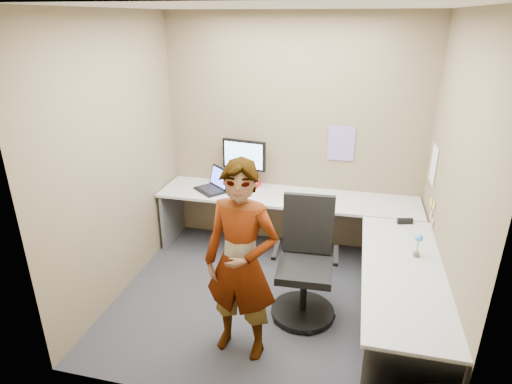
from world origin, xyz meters
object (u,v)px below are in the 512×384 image
(desk, at_px, (320,235))
(person, at_px, (241,263))
(office_chair, at_px, (305,270))
(monitor, at_px, (244,157))

(desk, relative_size, person, 1.77)
(desk, relative_size, office_chair, 2.65)
(monitor, xyz_separation_m, office_chair, (0.91, -1.24, -0.64))
(monitor, relative_size, person, 0.32)
(monitor, distance_m, office_chair, 1.66)
(desk, xyz_separation_m, monitor, (-0.99, 0.77, 0.51))
(person, bearing_deg, monitor, 111.62)
(person, bearing_deg, desk, 71.82)
(monitor, bearing_deg, person, -67.32)
(desk, bearing_deg, office_chair, -99.63)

